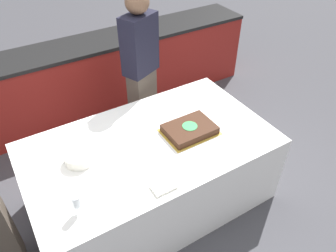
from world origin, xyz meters
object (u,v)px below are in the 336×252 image
at_px(plate_stack, 79,157).
at_px(person_cutting_cake, 141,71).
at_px(cake, 190,129).
at_px(wine_glass, 76,202).

height_order(plate_stack, person_cutting_cake, person_cutting_cake).
bearing_deg(cake, wine_glass, -164.46).
bearing_deg(cake, plate_stack, 170.74).
height_order(cake, wine_glass, wine_glass).
xyz_separation_m(cake, person_cutting_cake, (0.00, 0.88, 0.14)).
height_order(cake, person_cutting_cake, person_cutting_cake).
height_order(plate_stack, wine_glass, wine_glass).
distance_m(wine_glass, person_cutting_cake, 1.61).
bearing_deg(plate_stack, cake, -9.26).
height_order(cake, plate_stack, plate_stack).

